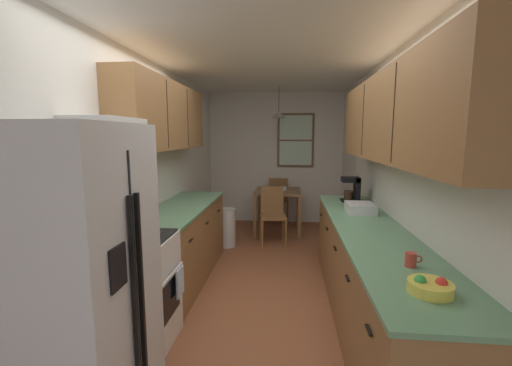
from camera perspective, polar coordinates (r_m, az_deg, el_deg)
name	(u,v)px	position (r m, az deg, el deg)	size (l,w,h in m)	color
ground_plane	(266,274)	(4.28, 1.80, -15.51)	(12.00, 12.00, 0.00)	brown
wall_left	(158,172)	(4.25, -16.63, 1.85)	(0.10, 9.00, 2.55)	silver
wall_right	(384,174)	(4.08, 21.15, 1.40)	(0.10, 9.00, 2.55)	silver
wall_back	(275,158)	(6.58, 3.38, 4.32)	(4.40, 0.10, 2.55)	silver
ceiling_slab	(267,58)	(4.01, 1.98, 20.74)	(4.40, 9.00, 0.08)	white
refrigerator	(74,283)	(2.20, -28.90, -14.92)	(0.74, 0.77, 1.79)	silver
stove_range	(131,292)	(2.97, -20.82, -17.22)	(0.66, 0.66, 1.10)	white
microwave_over_range	(107,138)	(2.75, -24.27, 7.04)	(0.39, 0.60, 0.31)	white
counter_left	(182,242)	(4.11, -12.62, -9.96)	(0.64, 1.98, 0.90)	olive
upper_cabinets_left	(164,116)	(3.92, -15.52, 11.03)	(0.33, 2.06, 0.74)	olive
counter_right	(369,275)	(3.30, 18.87, -14.86)	(0.64, 3.24, 0.90)	olive
upper_cabinets_right	(396,117)	(3.04, 22.96, 10.43)	(0.33, 2.92, 0.74)	olive
dining_table	(278,197)	(5.91, 3.81, -2.46)	(0.80, 0.86, 0.75)	brown
dining_chair_near	(273,212)	(5.31, 2.90, -5.07)	(0.45, 0.45, 0.90)	olive
dining_chair_far	(278,198)	(6.56, 3.81, -2.52)	(0.43, 0.43, 0.90)	olive
pendant_light	(279,115)	(5.82, 3.95, 11.68)	(0.26, 0.26, 0.53)	black
back_window	(296,140)	(6.49, 6.86, 7.32)	(0.70, 0.05, 1.03)	brown
trash_bin	(226,227)	(5.22, -5.18, -7.64)	(0.30, 0.30, 0.59)	silver
storage_canister	(152,213)	(3.22, -17.51, -5.02)	(0.13, 0.13, 0.21)	red
dish_towel	(180,282)	(2.97, -12.98, -16.29)	(0.02, 0.16, 0.24)	silver
coffee_maker	(353,189)	(4.30, 16.35, -0.95)	(0.22, 0.18, 0.30)	black
mug_by_coffeemaker	(411,260)	(2.35, 25.19, -11.87)	(0.11, 0.07, 0.09)	#BF3F33
fruit_bowl	(430,286)	(2.03, 27.87, -15.50)	(0.23, 0.23, 0.09)	#E5D14C
dish_rack	(360,208)	(3.71, 17.54, -4.14)	(0.28, 0.34, 0.10)	silver
table_serving_bowl	(282,188)	(5.91, 4.54, -0.95)	(0.17, 0.17, 0.06)	silver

